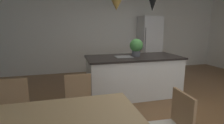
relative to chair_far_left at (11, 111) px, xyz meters
name	(u,v)px	position (x,y,z in m)	size (l,w,h in m)	color
ground_plane	(161,109)	(2.45, 0.43, -0.49)	(10.00, 8.40, 0.04)	brown
wall_back_kitchen	(115,33)	(2.45, 3.69, 0.88)	(10.00, 0.12, 2.70)	white
chair_far_left	(11,111)	(0.00, 0.00, 0.00)	(0.42, 0.42, 0.87)	#A87F56
chair_far_right	(79,104)	(0.86, 0.00, 0.00)	(0.42, 0.42, 0.87)	#A87F56
kitchen_island	(133,75)	(2.18, 1.23, -0.01)	(2.09, 0.97, 0.91)	white
refrigerator	(149,44)	(3.59, 3.29, 0.48)	(0.71, 0.67, 1.92)	silver
pendant_over_island_main	(116,5)	(1.77, 1.23, 1.51)	(0.21, 0.21, 0.82)	black
pendant_over_island_aux	(152,5)	(2.58, 1.23, 1.54)	(0.17, 0.17, 0.81)	black
potted_plant_on_island	(136,47)	(2.23, 1.23, 0.65)	(0.29, 0.29, 0.39)	#4C4C51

